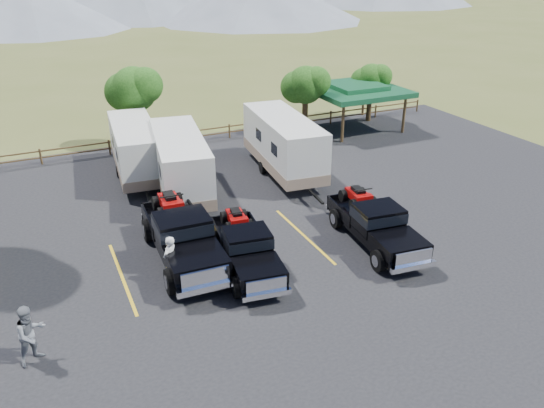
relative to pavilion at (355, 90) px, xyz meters
name	(u,v)px	position (x,y,z in m)	size (l,w,h in m)	color
ground	(307,294)	(-13.00, -17.00, -2.79)	(320.00, 320.00, 0.00)	#4A5423
asphalt_lot	(273,256)	(-13.00, -14.00, -2.77)	(44.00, 34.00, 0.04)	black
stall_lines	(263,245)	(-13.00, -13.00, -2.74)	(12.12, 5.50, 0.01)	gold
tree_ne_a	(305,85)	(-4.03, 0.01, 0.69)	(3.11, 2.92, 4.76)	#2F2012
tree_ne_b	(371,80)	(1.98, 1.01, 0.34)	(2.77, 2.59, 4.27)	#2F2012
tree_north	(134,90)	(-15.03, 2.02, 1.05)	(3.46, 3.24, 5.25)	#2F2012
rail_fence	(201,134)	(-11.00, 1.50, -2.18)	(36.12, 0.12, 1.00)	brown
pavilion	(355,90)	(0.00, 0.00, 0.00)	(6.20, 6.20, 3.22)	brown
rig_left	(182,234)	(-16.41, -12.59, -1.65)	(2.60, 6.87, 2.27)	black
rig_center	(246,246)	(-14.31, -14.31, -1.83)	(2.59, 5.87, 1.90)	black
rig_right	(375,222)	(-8.57, -14.84, -1.77)	(2.65, 6.26, 2.03)	black
trailer_left	(136,150)	(-16.17, -2.84, -1.18)	(2.83, 8.64, 2.99)	silver
trailer_center	(181,164)	(-14.59, -6.28, -1.10)	(3.44, 9.13, 3.16)	silver
trailer_right	(283,144)	(-8.53, -5.85, -1.04)	(3.19, 9.44, 3.26)	silver
person_a	(170,260)	(-17.32, -14.17, -1.77)	(0.71, 0.47, 1.95)	silver
person_b	(31,334)	(-22.27, -16.60, -1.77)	(0.95, 0.74, 1.96)	slate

